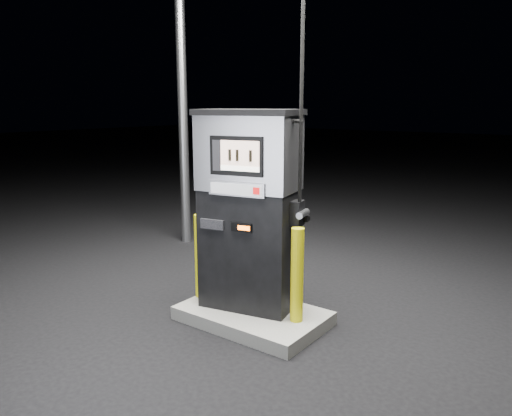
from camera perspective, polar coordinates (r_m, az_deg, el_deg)
The scene contains 5 objects.
ground at distance 5.80m, azimuth -0.38°, elevation -12.88°, with size 80.00×80.00×0.00m, color black.
pump_island at distance 5.77m, azimuth -0.38°, elevation -12.20°, with size 1.60×1.00×0.15m, color slate.
fuel_dispenser at distance 5.53m, azimuth -0.73°, elevation -0.01°, with size 1.28×0.87×4.60m.
bollard_left at distance 5.97m, azimuth -6.38°, elevation -5.48°, with size 0.13×0.13×1.01m, color #CDC60B.
bollard_right at distance 5.30m, azimuth 4.71°, elevation -7.66°, with size 0.14×0.14×1.02m, color #CDC60B.
Camera 1 is at (3.17, -4.20, 2.42)m, focal length 35.00 mm.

